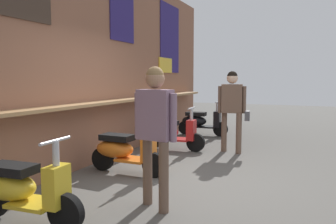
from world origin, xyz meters
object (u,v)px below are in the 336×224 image
Objects in this scene: scooter_yellow at (20,189)px; scooter_red at (171,133)px; scooter_black at (200,122)px; shopper_with_handbag at (233,103)px; scooter_orange at (123,150)px; shopper_browsing at (155,121)px.

scooter_red is at bearing 85.89° from scooter_yellow.
scooter_red is 1.00× the size of scooter_black.
scooter_black is (2.11, -0.00, 0.00)m from scooter_red.
scooter_red is 1.51m from shopper_with_handbag.
scooter_orange is at bearing 141.92° from shopper_with_handbag.
shopper_browsing is at bearing -73.00° from scooter_red.
shopper_with_handbag reaches higher than scooter_black.
shopper_with_handbag is at bearing 61.27° from scooter_orange.
scooter_yellow is at bearing -94.46° from scooter_black.
scooter_red is (4.16, 0.00, 0.00)m from scooter_yellow.
scooter_orange is at bearing -94.46° from scooter_black.
shopper_browsing is at bearing 36.38° from scooter_yellow.
scooter_orange and scooter_red have the same top height.
shopper_with_handbag reaches higher than shopper_browsing.
scooter_black is 0.80× the size of shopper_with_handbag.
scooter_orange is 2.73m from shopper_with_handbag.
scooter_black is (6.27, -0.00, 0.00)m from scooter_yellow.
scooter_red is 0.80× the size of shopper_with_handbag.
scooter_black is (4.13, -0.00, 0.00)m from scooter_orange.
shopper_with_handbag is 3.45m from shopper_browsing.
scooter_yellow is 1.00× the size of scooter_orange.
scooter_yellow is 4.68m from shopper_with_handbag.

